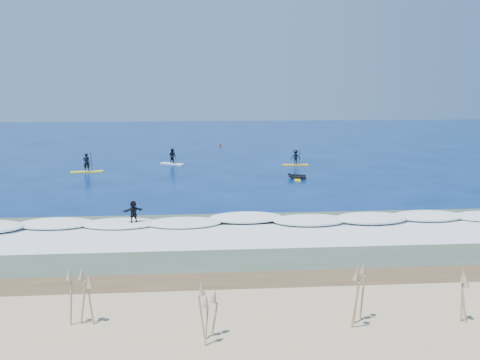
{
  "coord_description": "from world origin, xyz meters",
  "views": [
    {
      "loc": [
        -2.1,
        -42.96,
        8.91
      ],
      "look_at": [
        1.53,
        1.87,
        0.6
      ],
      "focal_mm": 40.0,
      "sensor_mm": 36.0,
      "label": 1
    }
  ],
  "objects": [
    {
      "name": "ground",
      "position": [
        0.0,
        0.0,
        0.0
      ],
      "size": [
        160.0,
        160.0,
        0.0
      ],
      "primitive_type": "plane",
      "color": "#031B47",
      "rests_on": "ground"
    },
    {
      "name": "prone_paddler_far",
      "position": [
        7.17,
        5.7,
        0.15
      ],
      "size": [
        1.62,
        2.16,
        0.44
      ],
      "rotation": [
        0.0,
        0.0,
        1.16
      ],
      "color": "#186FB4",
      "rests_on": "ground"
    },
    {
      "name": "breaking_wave",
      "position": [
        0.0,
        -10.0,
        0.0
      ],
      "size": [
        40.0,
        6.0,
        0.3
      ],
      "primitive_type": "cube",
      "color": "white",
      "rests_on": "ground"
    },
    {
      "name": "whitewater",
      "position": [
        0.0,
        -13.0,
        0.0
      ],
      "size": [
        34.0,
        5.0,
        0.02
      ],
      "primitive_type": "cube",
      "color": "silver",
      "rests_on": "ground"
    },
    {
      "name": "wet_sand_strip",
      "position": [
        0.0,
        -21.5,
        0.0
      ],
      "size": [
        90.0,
        5.0,
        0.08
      ],
      "primitive_type": "cube",
      "color": "#452F20",
      "rests_on": "ground"
    },
    {
      "name": "dune_grass",
      "position": [
        0.0,
        -27.0,
        1.85
      ],
      "size": [
        40.0,
        4.0,
        1.7
      ],
      "primitive_type": null,
      "color": "tan",
      "rests_on": "dune"
    },
    {
      "name": "sup_paddler_center",
      "position": [
        -4.81,
        15.19,
        0.74
      ],
      "size": [
        2.77,
        2.14,
        1.99
      ],
      "rotation": [
        0.0,
        0.0,
        -0.58
      ],
      "color": "white",
      "rests_on": "ground"
    },
    {
      "name": "sup_paddler_left",
      "position": [
        -13.08,
        10.6,
        0.69
      ],
      "size": [
        3.24,
        1.21,
        2.22
      ],
      "rotation": [
        0.0,
        0.0,
        0.14
      ],
      "color": "yellow",
      "rests_on": "ground"
    },
    {
      "name": "shallow_water",
      "position": [
        0.0,
        -14.0,
        0.01
      ],
      "size": [
        90.0,
        13.0,
        0.01
      ],
      "primitive_type": "cube",
      "color": "#374B3A",
      "rests_on": "ground"
    },
    {
      "name": "sup_paddler_right",
      "position": [
        8.48,
        13.37,
        0.76
      ],
      "size": [
        2.82,
        0.8,
        1.96
      ],
      "rotation": [
        0.0,
        0.0,
        -0.04
      ],
      "color": "yellow",
      "rests_on": "ground"
    },
    {
      "name": "wave_surfer",
      "position": [
        -6.1,
        -10.3,
        0.85
      ],
      "size": [
        2.15,
        1.36,
        1.52
      ],
      "rotation": [
        0.0,
        0.0,
        0.41
      ],
      "color": "silver",
      "rests_on": "breaking_wave"
    },
    {
      "name": "marker_buoy",
      "position": [
        1.11,
        30.75,
        0.26
      ],
      "size": [
        0.25,
        0.25,
        0.6
      ],
      "rotation": [
        0.0,
        0.0,
        0.01
      ],
      "color": "red",
      "rests_on": "ground"
    },
    {
      "name": "dune",
      "position": [
        0.0,
        -27.0,
        0.0
      ],
      "size": [
        90.0,
        7.0,
        2.0
      ],
      "primitive_type": "cube",
      "color": "tan",
      "rests_on": "ground"
    },
    {
      "name": "prone_paddler_near",
      "position": [
        7.09,
        4.83,
        0.14
      ],
      "size": [
        1.59,
        2.06,
        0.42
      ],
      "rotation": [
        0.0,
        0.0,
        1.41
      ],
      "color": "yellow",
      "rests_on": "ground"
    }
  ]
}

